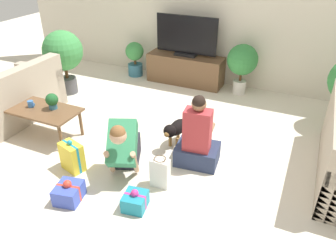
{
  "coord_description": "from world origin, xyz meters",
  "views": [
    {
      "loc": [
        1.67,
        -3.2,
        2.48
      ],
      "look_at": [
        0.22,
        -0.04,
        0.45
      ],
      "focal_mm": 35.0,
      "sensor_mm": 36.0,
      "label": 1
    }
  ],
  "objects_px": {
    "potted_plant_back_left": "(135,57)",
    "person_sitting": "(197,141)",
    "coffee_table": "(41,112)",
    "potted_plant_back_right": "(242,62)",
    "dog": "(176,129)",
    "mug": "(31,104)",
    "gift_box_a": "(135,201)",
    "gift_box_c": "(72,157)",
    "gift_bag_a": "(160,173)",
    "person_kneeling": "(124,146)",
    "tv_console": "(185,69)",
    "tabletop_plant": "(52,101)",
    "gift_box_b": "(69,192)",
    "potted_plant_corner_left": "(63,54)",
    "tv": "(186,38)",
    "sofa_left": "(4,104)"
  },
  "relations": [
    {
      "from": "potted_plant_back_left",
      "to": "person_sitting",
      "type": "xyz_separation_m",
      "value": [
        2.18,
        -2.31,
        -0.05
      ]
    },
    {
      "from": "coffee_table",
      "to": "potted_plant_back_right",
      "type": "xyz_separation_m",
      "value": [
        2.17,
        2.56,
        0.22
      ]
    },
    {
      "from": "coffee_table",
      "to": "person_sitting",
      "type": "height_order",
      "value": "person_sitting"
    },
    {
      "from": "dog",
      "to": "mug",
      "type": "xyz_separation_m",
      "value": [
        -1.97,
        -0.53,
        0.2
      ]
    },
    {
      "from": "potted_plant_back_right",
      "to": "gift_box_a",
      "type": "xyz_separation_m",
      "value": [
        -0.28,
        -3.31,
        -0.5
      ]
    },
    {
      "from": "gift_box_c",
      "to": "gift_bag_a",
      "type": "bearing_deg",
      "value": 8.32
    },
    {
      "from": "dog",
      "to": "person_kneeling",
      "type": "bearing_deg",
      "value": -107.49
    },
    {
      "from": "tv_console",
      "to": "potted_plant_back_left",
      "type": "height_order",
      "value": "potted_plant_back_left"
    },
    {
      "from": "coffee_table",
      "to": "tabletop_plant",
      "type": "bearing_deg",
      "value": 25.63
    },
    {
      "from": "gift_box_b",
      "to": "mug",
      "type": "xyz_separation_m",
      "value": [
        -1.35,
        0.93,
        0.36
      ]
    },
    {
      "from": "coffee_table",
      "to": "person_kneeling",
      "type": "relative_size",
      "value": 1.29
    },
    {
      "from": "gift_box_a",
      "to": "tabletop_plant",
      "type": "xyz_separation_m",
      "value": [
        -1.74,
        0.82,
        0.45
      ]
    },
    {
      "from": "potted_plant_corner_left",
      "to": "dog",
      "type": "height_order",
      "value": "potted_plant_corner_left"
    },
    {
      "from": "potted_plant_back_left",
      "to": "person_sitting",
      "type": "relative_size",
      "value": 0.72
    },
    {
      "from": "tv",
      "to": "gift_box_a",
      "type": "height_order",
      "value": "tv"
    },
    {
      "from": "gift_box_a",
      "to": "gift_box_c",
      "type": "height_order",
      "value": "gift_box_c"
    },
    {
      "from": "person_kneeling",
      "to": "gift_box_c",
      "type": "distance_m",
      "value": 0.66
    },
    {
      "from": "tv",
      "to": "potted_plant_corner_left",
      "type": "xyz_separation_m",
      "value": [
        -1.75,
        -1.3,
        -0.14
      ]
    },
    {
      "from": "sofa_left",
      "to": "gift_bag_a",
      "type": "distance_m",
      "value": 2.8
    },
    {
      "from": "tv",
      "to": "gift_box_c",
      "type": "relative_size",
      "value": 2.82
    },
    {
      "from": "tv",
      "to": "gift_bag_a",
      "type": "distance_m",
      "value": 3.14
    },
    {
      "from": "sofa_left",
      "to": "mug",
      "type": "bearing_deg",
      "value": 84.71
    },
    {
      "from": "person_sitting",
      "to": "gift_bag_a",
      "type": "bearing_deg",
      "value": 61.92
    },
    {
      "from": "tv_console",
      "to": "gift_box_a",
      "type": "distance_m",
      "value": 3.46
    },
    {
      "from": "person_sitting",
      "to": "gift_box_a",
      "type": "height_order",
      "value": "person_sitting"
    },
    {
      "from": "gift_box_c",
      "to": "tabletop_plant",
      "type": "xyz_separation_m",
      "value": [
        -0.72,
        0.56,
        0.36
      ]
    },
    {
      "from": "tv_console",
      "to": "gift_box_b",
      "type": "xyz_separation_m",
      "value": [
        0.09,
        -3.55,
        -0.17
      ]
    },
    {
      "from": "potted_plant_corner_left",
      "to": "tv_console",
      "type": "bearing_deg",
      "value": 36.51
    },
    {
      "from": "gift_bag_a",
      "to": "person_sitting",
      "type": "bearing_deg",
      "value": 68.48
    },
    {
      "from": "potted_plant_corner_left",
      "to": "mug",
      "type": "bearing_deg",
      "value": -69.56
    },
    {
      "from": "potted_plant_corner_left",
      "to": "potted_plant_back_right",
      "type": "height_order",
      "value": "potted_plant_corner_left"
    },
    {
      "from": "tv_console",
      "to": "tv",
      "type": "relative_size",
      "value": 1.24
    },
    {
      "from": "person_kneeling",
      "to": "gift_box_b",
      "type": "xyz_separation_m",
      "value": [
        -0.28,
        -0.71,
        -0.24
      ]
    },
    {
      "from": "person_sitting",
      "to": "gift_box_b",
      "type": "xyz_separation_m",
      "value": [
        -1.02,
        -1.19,
        -0.23
      ]
    },
    {
      "from": "sofa_left",
      "to": "mug",
      "type": "xyz_separation_m",
      "value": [
        0.64,
        -0.06,
        0.16
      ]
    },
    {
      "from": "tv",
      "to": "mug",
      "type": "relative_size",
      "value": 9.71
    },
    {
      "from": "potted_plant_corner_left",
      "to": "gift_box_a",
      "type": "xyz_separation_m",
      "value": [
        2.55,
        -2.06,
        -0.63
      ]
    },
    {
      "from": "gift_bag_a",
      "to": "tabletop_plant",
      "type": "distance_m",
      "value": 1.9
    },
    {
      "from": "potted_plant_corner_left",
      "to": "gift_box_b",
      "type": "height_order",
      "value": "potted_plant_corner_left"
    },
    {
      "from": "coffee_table",
      "to": "gift_box_c",
      "type": "bearing_deg",
      "value": -28.55
    },
    {
      "from": "tv",
      "to": "gift_box_c",
      "type": "height_order",
      "value": "tv"
    },
    {
      "from": "tv",
      "to": "coffee_table",
      "type": "bearing_deg",
      "value": -112.86
    },
    {
      "from": "potted_plant_back_left",
      "to": "gift_box_a",
      "type": "bearing_deg",
      "value": -60.59
    },
    {
      "from": "coffee_table",
      "to": "tabletop_plant",
      "type": "xyz_separation_m",
      "value": [
        0.16,
        0.08,
        0.17
      ]
    },
    {
      "from": "sofa_left",
      "to": "person_sitting",
      "type": "distance_m",
      "value": 3.01
    },
    {
      "from": "potted_plant_corner_left",
      "to": "dog",
      "type": "bearing_deg",
      "value": -18.01
    },
    {
      "from": "mug",
      "to": "gift_bag_a",
      "type": "bearing_deg",
      "value": -8.25
    },
    {
      "from": "person_kneeling",
      "to": "gift_box_a",
      "type": "distance_m",
      "value": 0.72
    },
    {
      "from": "gift_box_c",
      "to": "dog",
      "type": "bearing_deg",
      "value": 47.12
    },
    {
      "from": "tv_console",
      "to": "gift_box_c",
      "type": "bearing_deg",
      "value": -94.06
    }
  ]
}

